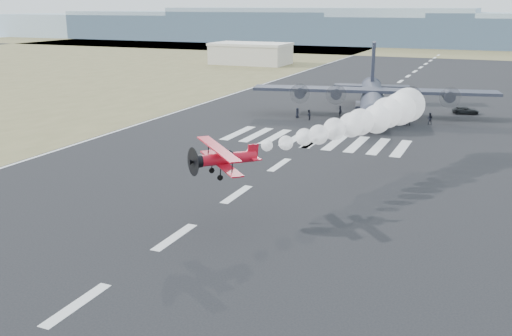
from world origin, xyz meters
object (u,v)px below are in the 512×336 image
Objects in this scene: crew_d at (407,117)px; transport_aircraft at (372,98)px; support_vehicle at (465,110)px; crew_g at (400,120)px; crew_e at (297,113)px; hangar_left at (251,53)px; crew_c at (405,120)px; crew_f at (408,119)px; crew_a at (340,111)px; crew_b at (309,115)px; crew_h at (430,118)px; aerobatic_biplane at (223,159)px.

transport_aircraft is at bearing 113.60° from crew_d.
crew_g is (-8.83, -14.94, 0.27)m from support_vehicle.
support_vehicle is 2.71× the size of crew_e.
crew_g is (61.19, -80.08, -2.51)m from hangar_left.
crew_f reaches higher than crew_c.
transport_aircraft reaches higher than crew_a.
crew_h reaches higher than crew_b.
aerobatic_biplane is 53.79m from crew_a.
transport_aircraft is at bearing 13.02° from crew_c.
crew_a is 11.39m from crew_d.
crew_a reaches higher than crew_e.
crew_g is at bearing 26.98° from crew_h.
crew_h is (10.79, 52.03, -5.06)m from aerobatic_biplane.
crew_a is (-4.25, 53.37, -5.12)m from aerobatic_biplane.
crew_c is at bearing 41.20° from crew_f.
crew_e is 21.52m from crew_h.
crew_b is at bearing 94.05° from crew_a.
crew_c is at bearing -58.69° from transport_aircraft.
crew_b is 0.92× the size of crew_h.
crew_d is (7.12, 52.80, -5.17)m from aerobatic_biplane.
crew_a is at bearing 113.85° from aerobatic_biplane.
crew_h is (2.99, 2.03, 0.02)m from crew_f.
crew_c is 1.03× the size of crew_d.
transport_aircraft is 9.88m from crew_f.
crew_d is (-8.31, -11.07, 0.21)m from support_vehicle.
aerobatic_biplane is 3.90× the size of crew_c.
crew_c reaches higher than support_vehicle.
crew_c is 0.89m from crew_g.
transport_aircraft is 16.83m from support_vehicle.
crew_a is at bearing -17.64° from crew_f.
crew_e is 0.92× the size of crew_g.
crew_f reaches higher than crew_e.
support_vehicle is 12.72m from crew_h.
crew_a is 0.98× the size of crew_g.
crew_a is at bearing -41.07° from crew_e.
transport_aircraft is 22.88× the size of crew_a.
crew_a is at bearing 139.29° from crew_d.
crew_h is at bearing -36.08° from transport_aircraft.
crew_d is 2.88m from crew_f.
crew_a reaches higher than support_vehicle.
crew_d is at bearing -64.13° from crew_e.
crew_g is at bearing 101.61° from aerobatic_biplane.
crew_a is 1.02× the size of crew_c.
crew_g reaches higher than crew_e.
hangar_left is 13.27× the size of crew_f.
crew_f is 1.61m from crew_g.
crew_e is at bearing 154.61° from crew_d.
support_vehicle is 29.94m from crew_e.
transport_aircraft is 21.39× the size of crew_h.
transport_aircraft reaches higher than crew_b.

